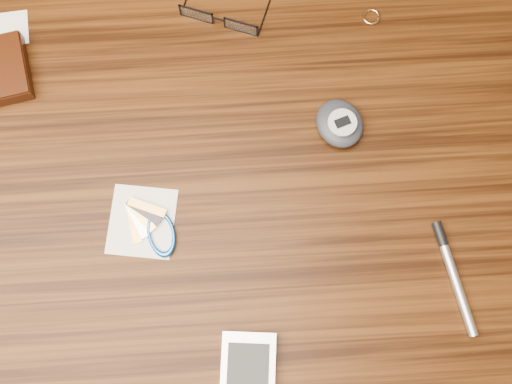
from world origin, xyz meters
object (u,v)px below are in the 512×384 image
silver_pen (452,269)px  pedometer (340,123)px  notepad_keys (151,227)px  eyeglasses (220,17)px  desk (225,237)px  pda_phone (247,384)px

silver_pen → pedometer: bearing=121.8°
notepad_keys → silver_pen: silver_pen is taller
eyeglasses → pedometer: bearing=-48.0°
desk → notepad_keys: notepad_keys is taller
pda_phone → silver_pen: 0.28m
eyeglasses → pda_phone: (0.01, -0.47, -0.00)m
eyeglasses → notepad_keys: 0.29m
notepad_keys → silver_pen: (0.36, -0.07, 0.00)m
silver_pen → notepad_keys: bearing=168.4°
pedometer → silver_pen: 0.23m
pda_phone → silver_pen: size_ratio=0.87×
notepad_keys → silver_pen: bearing=-11.6°
pedometer → notepad_keys: (-0.24, -0.12, -0.01)m
pedometer → silver_pen: bearing=-58.2°
desk → pda_phone: size_ratio=8.17×
eyeglasses → silver_pen: (0.26, -0.35, -0.01)m
notepad_keys → pda_phone: bearing=-60.8°
pedometer → silver_pen: size_ratio=0.58×
pedometer → desk: bearing=-143.3°
pedometer → notepad_keys: pedometer is taller
pda_phone → desk: bearing=96.5°
eyeglasses → silver_pen: eyeglasses is taller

